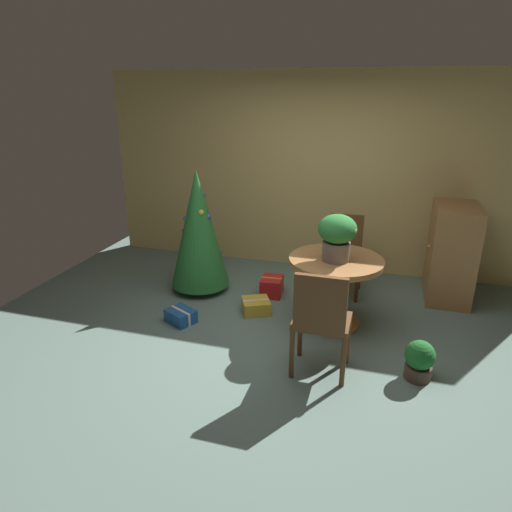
% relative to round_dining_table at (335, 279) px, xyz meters
% --- Properties ---
extents(ground_plane, '(6.60, 6.60, 0.00)m').
position_rel_round_dining_table_xyz_m(ground_plane, '(-0.42, -0.53, -0.53)').
color(ground_plane, slate).
extents(back_wall_panel, '(6.00, 0.10, 2.60)m').
position_rel_round_dining_table_xyz_m(back_wall_panel, '(-0.42, 1.67, 0.77)').
color(back_wall_panel, tan).
rests_on(back_wall_panel, ground_plane).
extents(round_dining_table, '(0.96, 0.96, 0.75)m').
position_rel_round_dining_table_xyz_m(round_dining_table, '(0.00, 0.00, 0.00)').
color(round_dining_table, '#9E6B3D').
rests_on(round_dining_table, ground_plane).
extents(flower_vase, '(0.38, 0.38, 0.47)m').
position_rel_round_dining_table_xyz_m(flower_vase, '(-0.00, -0.05, 0.49)').
color(flower_vase, '#665B51').
rests_on(flower_vase, round_dining_table).
extents(wooden_chair_near, '(0.48, 0.40, 0.98)m').
position_rel_round_dining_table_xyz_m(wooden_chair_near, '(0.00, -0.94, 0.03)').
color(wooden_chair_near, brown).
rests_on(wooden_chair_near, ground_plane).
extents(wooden_chair_far, '(0.43, 0.43, 0.95)m').
position_rel_round_dining_table_xyz_m(wooden_chair_far, '(0.00, 0.88, -0.01)').
color(wooden_chair_far, brown).
rests_on(wooden_chair_far, ground_plane).
extents(holiday_tree, '(0.71, 0.71, 1.50)m').
position_rel_round_dining_table_xyz_m(holiday_tree, '(-1.70, 0.44, 0.26)').
color(holiday_tree, brown).
rests_on(holiday_tree, ground_plane).
extents(gift_box_red, '(0.27, 0.32, 0.22)m').
position_rel_round_dining_table_xyz_m(gift_box_red, '(-0.81, 0.53, -0.42)').
color(gift_box_red, red).
rests_on(gift_box_red, ground_plane).
extents(gift_box_gold, '(0.39, 0.39, 0.15)m').
position_rel_round_dining_table_xyz_m(gift_box_gold, '(-0.86, 0.04, -0.46)').
color(gift_box_gold, gold).
rests_on(gift_box_gold, ground_plane).
extents(gift_box_blue, '(0.37, 0.34, 0.14)m').
position_rel_round_dining_table_xyz_m(gift_box_blue, '(-1.57, -0.41, -0.46)').
color(gift_box_blue, '#1E569E').
rests_on(gift_box_blue, ground_plane).
extents(wooden_cabinet, '(0.51, 0.76, 1.13)m').
position_rel_round_dining_table_xyz_m(wooden_cabinet, '(1.21, 1.05, 0.04)').
color(wooden_cabinet, '#9E6B3D').
rests_on(wooden_cabinet, ground_plane).
extents(potted_plant, '(0.26, 0.26, 0.36)m').
position_rel_round_dining_table_xyz_m(potted_plant, '(0.84, -0.74, -0.35)').
color(potted_plant, '#4C382D').
rests_on(potted_plant, ground_plane).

